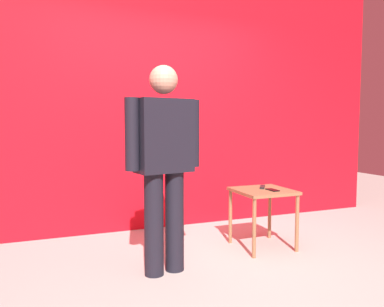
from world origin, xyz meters
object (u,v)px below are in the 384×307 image
(tv_remote, at_px, (262,187))
(side_table, at_px, (263,198))
(cell_phone, at_px, (272,190))
(standing_person, at_px, (164,158))

(tv_remote, bearing_deg, side_table, -83.65)
(cell_phone, bearing_deg, standing_person, -172.96)
(standing_person, relative_size, tv_remote, 9.85)
(side_table, height_order, tv_remote, tv_remote)
(standing_person, xyz_separation_m, side_table, (1.09, 0.26, -0.45))
(side_table, bearing_deg, standing_person, -166.78)
(side_table, relative_size, tv_remote, 3.38)
(side_table, height_order, cell_phone, cell_phone)
(standing_person, xyz_separation_m, tv_remote, (1.13, 0.34, -0.35))
(cell_phone, height_order, tv_remote, tv_remote)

